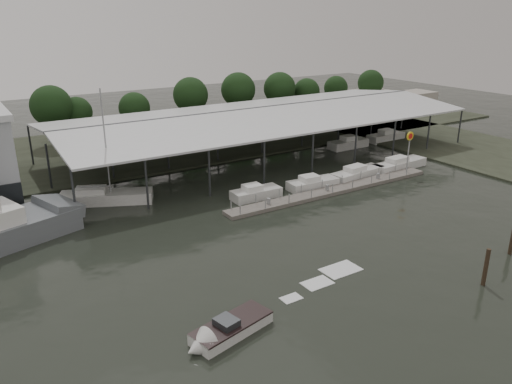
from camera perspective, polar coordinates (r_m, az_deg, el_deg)
ground at (r=41.84m, az=2.28°, el=-7.66°), size 200.00×200.00×0.00m
land_strip_far at (r=77.86m, az=-15.70°, el=4.76°), size 140.00×30.00×0.30m
land_strip_east at (r=80.04m, az=25.33°, el=3.98°), size 20.00×60.00×0.30m
covered_boat_shed at (r=71.09m, az=0.71°, el=9.11°), size 58.24×24.00×6.96m
floating_dock at (r=57.60m, az=8.88°, el=0.19°), size 28.00×2.00×1.40m
shell_fuel_sign at (r=64.86m, az=17.11°, el=5.20°), size 1.10×0.18×5.55m
distant_commercial_buildings at (r=111.39m, az=14.40°, el=10.15°), size 22.00×8.00×4.00m
white_sailboat at (r=55.98m, az=-16.89°, el=-0.55°), size 9.89×6.43×12.40m
speedboat_underway at (r=32.63m, az=-3.49°, el=-15.60°), size 17.09×5.55×2.00m
moored_cruiser_0 at (r=54.88m, az=-0.05°, el=-0.11°), size 5.67×2.39×1.70m
moored_cruiser_1 at (r=58.32m, az=6.44°, el=0.98°), size 6.24×2.62×1.70m
moored_cruiser_2 at (r=62.93m, az=11.52°, el=2.11°), size 7.99×2.99×1.70m
moored_cruiser_3 at (r=68.05m, az=16.04°, el=3.07°), size 8.54×2.70×1.70m
horizon_tree_line at (r=90.76m, az=-3.28°, el=11.10°), size 69.57×8.67×9.33m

